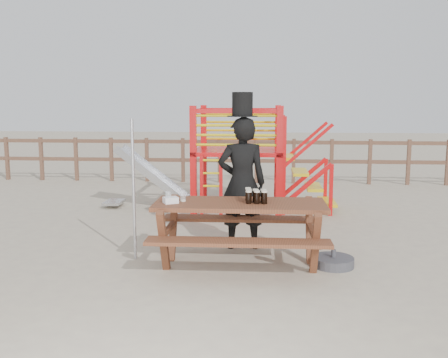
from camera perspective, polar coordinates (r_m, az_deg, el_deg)
ground at (r=6.77m, az=-1.76°, el=-9.84°), size 60.00×60.00×0.00m
back_fence at (r=13.47m, az=1.59°, el=2.69°), size 15.09×0.09×1.20m
playground_fort at (r=10.04m, az=1.23°, el=2.53°), size 4.71×1.84×2.10m
picnic_table at (r=6.60m, az=1.81°, el=-5.41°), size 2.26×1.58×0.87m
man_with_hat at (r=7.35m, az=2.07°, el=-0.06°), size 0.77×0.56×2.31m
metal_pole at (r=6.94m, az=-10.29°, el=-1.26°), size 0.04×0.04×1.94m
parasol_base at (r=6.87m, az=12.37°, el=-9.22°), size 0.55×0.55×0.23m
paper_bag at (r=6.51m, az=-6.12°, el=-2.41°), size 0.22×0.21×0.08m
stout_pints at (r=6.52m, az=3.57°, el=-1.95°), size 0.29×0.29×0.17m
empty_glasses at (r=6.57m, az=-5.55°, el=-2.05°), size 0.25×0.18×0.15m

